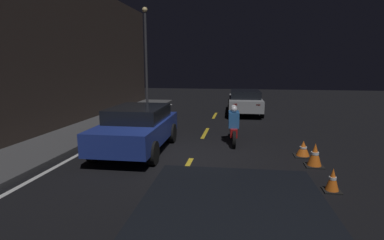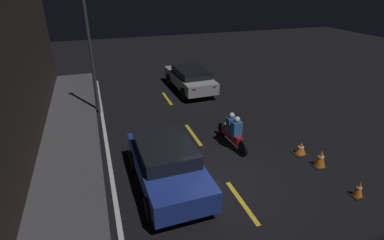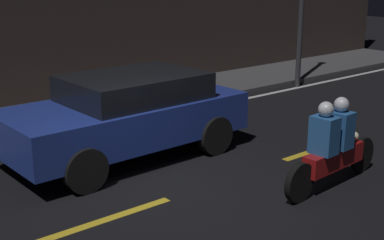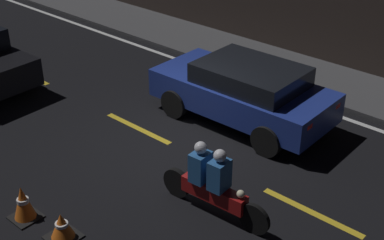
# 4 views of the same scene
# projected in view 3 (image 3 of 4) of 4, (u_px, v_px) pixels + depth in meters

# --- Properties ---
(ground_plane) EXTENTS (56.00, 56.00, 0.00)m
(ground_plane) POSITION_uv_depth(u_px,v_px,m) (167.00, 199.00, 7.58)
(ground_plane) COLOR black
(raised_curb) EXTENTS (28.00, 2.22, 0.15)m
(raised_curb) POSITION_uv_depth(u_px,v_px,m) (27.00, 120.00, 11.21)
(raised_curb) COLOR #424244
(raised_curb) RESTS_ON ground
(lane_dash_c) EXTENTS (2.00, 0.14, 0.01)m
(lane_dash_c) POSITION_uv_depth(u_px,v_px,m) (106.00, 219.00, 6.97)
(lane_dash_c) COLOR gold
(lane_dash_c) RESTS_ON ground
(lane_dash_d) EXTENTS (2.00, 0.14, 0.01)m
(lane_dash_d) POSITION_uv_depth(u_px,v_px,m) (321.00, 148.00, 9.72)
(lane_dash_d) COLOR gold
(lane_dash_d) RESTS_ON ground
(lane_solid_kerb) EXTENTS (25.20, 0.14, 0.01)m
(lane_solid_kerb) POSITION_uv_depth(u_px,v_px,m) (56.00, 139.00, 10.22)
(lane_solid_kerb) COLOR silver
(lane_solid_kerb) RESTS_ON ground
(sedan_blue) EXTENTS (4.17, 2.02, 1.43)m
(sedan_blue) POSITION_uv_depth(u_px,v_px,m) (127.00, 113.00, 9.08)
(sedan_blue) COLOR navy
(sedan_blue) RESTS_ON ground
(motorcycle) EXTENTS (2.24, 0.40, 1.36)m
(motorcycle) POSITION_uv_depth(u_px,v_px,m) (332.00, 147.00, 7.84)
(motorcycle) COLOR black
(motorcycle) RESTS_ON ground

